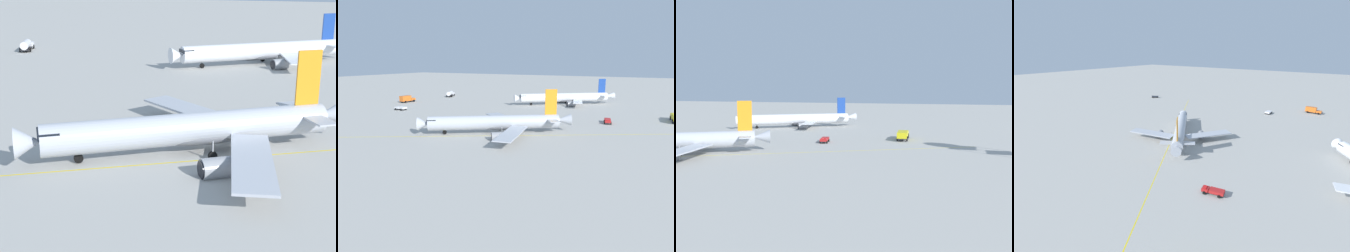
# 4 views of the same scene
# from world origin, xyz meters

# --- Properties ---
(ground_plane) EXTENTS (600.00, 600.00, 0.00)m
(ground_plane) POSITION_xyz_m (0.00, 0.00, 0.00)
(ground_plane) COLOR #ADAAA3
(airliner_main) EXTENTS (32.25, 36.29, 12.02)m
(airliner_main) POSITION_xyz_m (-3.90, 0.57, 2.77)
(airliner_main) COLOR #B2B7C1
(airliner_main) RESTS_ON ground_plane
(airliner_secondary) EXTENTS (29.94, 38.81, 11.19)m
(airliner_secondary) POSITION_xyz_m (57.62, -0.08, 2.97)
(airliner_secondary) COLOR white
(airliner_secondary) RESTS_ON ground_plane
(ops_pickup_truck) EXTENTS (5.42, 2.96, 1.41)m
(ops_pickup_truck) POSITION_xyz_m (23.47, -23.82, 0.81)
(ops_pickup_truck) COLOR #232326
(ops_pickup_truck) RESTS_ON ground_plane
(fire_tender_truck) EXTENTS (10.26, 3.76, 2.50)m
(fire_tender_truck) POSITION_xyz_m (35.53, -42.98, 1.53)
(fire_tender_truck) COLOR #232326
(fire_tender_truck) RESTS_ON ground_plane
(taxiway_centreline) EXTENTS (67.32, 118.95, 0.01)m
(taxiway_centreline) POSITION_xyz_m (-5.28, -2.92, 0.00)
(taxiway_centreline) COLOR yellow
(taxiway_centreline) RESTS_ON ground_plane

